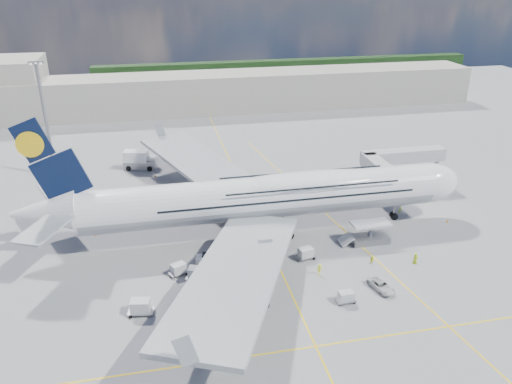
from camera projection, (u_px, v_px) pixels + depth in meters
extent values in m
plane|color=gray|center=(277.00, 262.00, 79.53)|extent=(300.00, 300.00, 0.00)
cube|color=yellow|center=(277.00, 262.00, 79.53)|extent=(0.25, 220.00, 0.01)
cube|color=yellow|center=(316.00, 346.00, 61.66)|extent=(120.00, 0.25, 0.01)
cube|color=yellow|center=(338.00, 224.00, 91.09)|extent=(14.16, 99.06, 0.01)
cylinder|color=white|center=(263.00, 197.00, 85.68)|extent=(62.00, 7.20, 7.20)
cylinder|color=#9EA0A5|center=(263.00, 198.00, 85.74)|extent=(60.76, 7.13, 7.13)
ellipsoid|color=white|center=(308.00, 183.00, 86.38)|extent=(36.00, 6.84, 3.76)
ellipsoid|color=white|center=(428.00, 183.00, 91.50)|extent=(11.52, 7.20, 7.20)
ellipsoid|color=black|center=(444.00, 178.00, 91.87)|extent=(3.84, 4.16, 1.44)
cone|color=white|center=(44.00, 212.00, 78.69)|extent=(10.00, 6.84, 6.84)
cube|color=#081332|center=(48.00, 159.00, 75.47)|extent=(11.02, 0.46, 14.61)
cylinder|color=yellow|center=(30.00, 144.00, 74.05)|extent=(4.00, 0.60, 4.00)
cube|color=#999EA3|center=(204.00, 166.00, 102.53)|extent=(25.49, 39.15, 3.35)
cube|color=#999EA3|center=(237.00, 272.00, 66.80)|extent=(25.49, 39.15, 3.35)
cylinder|color=#B7BABF|center=(234.00, 189.00, 97.75)|extent=(5.20, 3.50, 3.50)
cylinder|color=#B7BABF|center=(205.00, 172.00, 106.29)|extent=(5.20, 3.50, 3.50)
cylinder|color=#B7BABF|center=(262.00, 254.00, 75.42)|extent=(5.20, 3.50, 3.50)
cylinder|color=#B7BABF|center=(245.00, 299.00, 65.20)|extent=(5.20, 3.50, 3.50)
cylinder|color=gray|center=(395.00, 208.00, 92.26)|extent=(0.44, 0.44, 3.80)
cylinder|color=black|center=(394.00, 216.00, 92.89)|extent=(1.30, 0.90, 1.30)
cylinder|color=gray|center=(263.00, 221.00, 87.56)|extent=(0.56, 0.56, 3.80)
cylinder|color=black|center=(259.00, 220.00, 91.01)|extent=(1.50, 0.90, 1.50)
cube|color=#B7B7BC|center=(378.00, 167.00, 97.94)|extent=(3.00, 10.00, 2.60)
cube|color=#B7B7BC|center=(403.00, 156.00, 103.91)|extent=(18.00, 3.00, 2.60)
cylinder|color=gray|center=(379.00, 177.00, 102.44)|extent=(0.80, 0.80, 7.10)
cylinder|color=black|center=(377.00, 191.00, 103.71)|extent=(0.90, 0.80, 0.90)
cylinder|color=gray|center=(436.00, 169.00, 106.86)|extent=(1.00, 1.00, 7.10)
cube|color=gray|center=(433.00, 182.00, 108.14)|extent=(2.00, 2.00, 0.80)
cylinder|color=#B7B7BC|center=(386.00, 174.00, 94.54)|extent=(3.60, 3.60, 2.80)
cube|color=silver|center=(371.00, 224.00, 83.88)|extent=(6.50, 3.20, 0.35)
cube|color=gray|center=(369.00, 239.00, 85.09)|extent=(6.50, 3.20, 1.10)
cube|color=gray|center=(370.00, 231.00, 84.47)|extent=(0.22, 1.99, 3.00)
cylinder|color=black|center=(357.00, 245.00, 83.61)|extent=(0.70, 0.30, 0.70)
cube|color=silver|center=(346.00, 239.00, 84.11)|extent=(2.16, 2.60, 1.60)
cylinder|color=gray|center=(46.00, 123.00, 107.10)|extent=(0.70, 0.70, 25.00)
cube|color=gray|center=(36.00, 63.00, 101.92)|extent=(3.00, 0.40, 0.60)
cube|color=#B2AD9E|center=(206.00, 93.00, 161.93)|extent=(180.00, 16.00, 12.00)
cube|color=#193814|center=(288.00, 69.00, 210.46)|extent=(160.00, 6.00, 8.00)
cube|color=gray|center=(141.00, 311.00, 67.32)|extent=(3.73, 2.45, 0.21)
cylinder|color=black|center=(131.00, 317.00, 66.51)|extent=(0.51, 0.21, 0.51)
cylinder|color=black|center=(151.00, 308.00, 68.26)|extent=(0.51, 0.21, 0.51)
cube|color=silver|center=(140.00, 306.00, 66.95)|extent=(2.80, 2.16, 1.72)
cube|color=gray|center=(224.00, 264.00, 78.31)|extent=(2.94, 2.12, 0.16)
cylinder|color=black|center=(218.00, 267.00, 77.69)|extent=(0.39, 0.16, 0.39)
cylinder|color=black|center=(230.00, 262.00, 79.02)|extent=(0.39, 0.16, 0.39)
cube|color=silver|center=(224.00, 260.00, 78.02)|extent=(2.24, 1.83, 1.32)
cube|color=gray|center=(197.00, 278.00, 74.72)|extent=(3.68, 2.78, 0.20)
cylinder|color=black|center=(189.00, 282.00, 73.94)|extent=(0.48, 0.20, 0.48)
cylinder|color=black|center=(205.00, 275.00, 75.61)|extent=(0.48, 0.20, 0.48)
cube|color=silver|center=(197.00, 273.00, 74.36)|extent=(2.82, 2.38, 1.64)
cube|color=gray|center=(179.00, 273.00, 76.05)|extent=(3.29, 2.62, 0.17)
cylinder|color=black|center=(171.00, 276.00, 75.36)|extent=(0.43, 0.17, 0.43)
cylinder|color=black|center=(186.00, 270.00, 76.84)|extent=(0.43, 0.17, 0.43)
cube|color=silver|center=(178.00, 268.00, 75.73)|extent=(2.55, 2.21, 1.46)
cube|color=gray|center=(346.00, 300.00, 69.69)|extent=(2.79, 1.57, 0.16)
cylinder|color=black|center=(339.00, 304.00, 69.05)|extent=(0.40, 0.16, 0.40)
cylinder|color=black|center=(351.00, 298.00, 70.43)|extent=(0.40, 0.16, 0.40)
cube|color=silver|center=(346.00, 296.00, 69.40)|extent=(2.06, 1.45, 1.36)
cube|color=gray|center=(306.00, 257.00, 80.21)|extent=(3.28, 2.21, 0.18)
cylinder|color=black|center=(299.00, 260.00, 79.50)|extent=(0.44, 0.18, 0.44)
cylinder|color=black|center=(312.00, 255.00, 81.03)|extent=(0.44, 0.18, 0.44)
cube|color=silver|center=(306.00, 252.00, 79.88)|extent=(2.48, 1.94, 1.50)
cube|color=white|center=(206.00, 260.00, 78.41)|extent=(3.38, 2.12, 1.45)
cube|color=black|center=(206.00, 255.00, 78.04)|extent=(1.39, 1.56, 0.56)
cylinder|color=black|center=(199.00, 265.00, 77.82)|extent=(0.72, 0.28, 0.72)
cylinder|color=black|center=(213.00, 260.00, 79.34)|extent=(0.72, 0.28, 0.72)
cube|color=gray|center=(226.00, 182.00, 106.71)|extent=(6.57, 2.47, 2.02)
cube|color=white|center=(223.00, 174.00, 105.80)|extent=(4.86, 2.55, 2.22)
cube|color=white|center=(238.00, 177.00, 106.81)|extent=(1.83, 2.33, 1.61)
cube|color=black|center=(241.00, 176.00, 106.86)|extent=(0.17, 2.02, 0.91)
cylinder|color=black|center=(238.00, 185.00, 106.28)|extent=(1.11, 0.35, 1.11)
cylinder|color=black|center=(216.00, 183.00, 107.52)|extent=(1.11, 0.35, 1.11)
cube|color=orange|center=(223.00, 177.00, 106.08)|extent=(4.91, 2.61, 0.50)
cube|color=gray|center=(140.00, 164.00, 115.96)|extent=(7.74, 4.41, 2.25)
cube|color=white|center=(136.00, 156.00, 114.94)|extent=(5.91, 4.05, 2.47)
cube|color=white|center=(152.00, 160.00, 116.07)|extent=(2.59, 3.00, 1.80)
cube|color=black|center=(156.00, 158.00, 116.13)|extent=(0.72, 2.22, 1.01)
cylinder|color=black|center=(151.00, 168.00, 115.48)|extent=(1.23, 0.39, 1.23)
cylinder|color=black|center=(130.00, 165.00, 116.86)|extent=(1.23, 0.39, 1.23)
imported|color=silver|center=(381.00, 286.00, 72.33)|extent=(3.15, 5.02, 1.29)
imported|color=#A7DB17|center=(400.00, 209.00, 95.05)|extent=(0.63, 0.67, 1.54)
imported|color=#C8DF17|center=(372.00, 260.00, 78.47)|extent=(0.88, 0.92, 1.49)
imported|color=#D0FE1A|center=(231.00, 299.00, 69.21)|extent=(0.53, 1.01, 1.64)
imported|color=#C4E418|center=(415.00, 258.00, 78.66)|extent=(1.07, 1.00, 1.84)
imported|color=#E9F71A|center=(320.00, 270.00, 75.72)|extent=(1.22, 0.76, 1.83)
cone|color=orange|center=(447.00, 221.00, 91.80)|extent=(0.45, 0.45, 0.58)
cube|color=orange|center=(447.00, 222.00, 91.91)|extent=(0.39, 0.39, 0.03)
cone|color=orange|center=(243.00, 196.00, 101.80)|extent=(0.39, 0.39, 0.49)
cube|color=orange|center=(243.00, 197.00, 101.89)|extent=(0.33, 0.33, 0.03)
cone|color=orange|center=(155.00, 176.00, 111.86)|extent=(0.45, 0.45, 0.58)
cube|color=orange|center=(155.00, 177.00, 111.97)|extent=(0.39, 0.39, 0.03)
cone|color=orange|center=(249.00, 264.00, 78.40)|extent=(0.50, 0.50, 0.63)
cube|color=orange|center=(249.00, 265.00, 78.53)|extent=(0.43, 0.43, 0.03)
cone|color=orange|center=(206.00, 334.00, 63.24)|extent=(0.47, 0.47, 0.60)
cube|color=orange|center=(206.00, 336.00, 63.36)|extent=(0.41, 0.41, 0.03)
cone|color=orange|center=(96.00, 234.00, 87.28)|extent=(0.48, 0.48, 0.61)
cube|color=orange|center=(96.00, 235.00, 87.40)|extent=(0.41, 0.41, 0.03)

